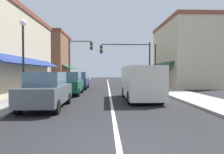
{
  "coord_description": "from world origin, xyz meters",
  "views": [
    {
      "loc": [
        -0.3,
        -4.34,
        1.78
      ],
      "look_at": [
        0.28,
        14.84,
        1.27
      ],
      "focal_mm": 31.54,
      "sensor_mm": 36.0,
      "label": 1
    }
  ],
  "objects_px": {
    "parked_car_second_left": "(70,83)",
    "street_lamp_left_near": "(23,47)",
    "parked_car_nearest_left": "(47,90)",
    "van_in_lane": "(140,82)",
    "street_lamp_right_mid": "(155,57)",
    "traffic_signal_left_corner": "(77,55)",
    "traffic_signal_mast_arm": "(131,56)",
    "parked_car_third_left": "(79,81)"
  },
  "relations": [
    {
      "from": "parked_car_second_left",
      "to": "street_lamp_left_near",
      "type": "relative_size",
      "value": 0.86
    },
    {
      "from": "parked_car_nearest_left",
      "to": "van_in_lane",
      "type": "height_order",
      "value": "van_in_lane"
    },
    {
      "from": "parked_car_nearest_left",
      "to": "street_lamp_right_mid",
      "type": "height_order",
      "value": "street_lamp_right_mid"
    },
    {
      "from": "street_lamp_right_mid",
      "to": "traffic_signal_left_corner",
      "type": "bearing_deg",
      "value": 162.14
    },
    {
      "from": "street_lamp_left_near",
      "to": "street_lamp_right_mid",
      "type": "xyz_separation_m",
      "value": [
        10.14,
        9.74,
        0.18
      ]
    },
    {
      "from": "parked_car_nearest_left",
      "to": "traffic_signal_mast_arm",
      "type": "distance_m",
      "value": 14.72
    },
    {
      "from": "traffic_signal_mast_arm",
      "to": "street_lamp_left_near",
      "type": "relative_size",
      "value": 1.23
    },
    {
      "from": "van_in_lane",
      "to": "street_lamp_right_mid",
      "type": "relative_size",
      "value": 1.02
    },
    {
      "from": "parked_car_second_left",
      "to": "van_in_lane",
      "type": "xyz_separation_m",
      "value": [
        4.97,
        -3.11,
        0.27
      ]
    },
    {
      "from": "parked_car_third_left",
      "to": "traffic_signal_left_corner",
      "type": "distance_m",
      "value": 4.78
    },
    {
      "from": "parked_car_nearest_left",
      "to": "van_in_lane",
      "type": "xyz_separation_m",
      "value": [
        5.03,
        2.72,
        0.27
      ]
    },
    {
      "from": "parked_car_third_left",
      "to": "traffic_signal_mast_arm",
      "type": "relative_size",
      "value": 0.7
    },
    {
      "from": "traffic_signal_left_corner",
      "to": "street_lamp_left_near",
      "type": "distance_m",
      "value": 12.68
    },
    {
      "from": "parked_car_second_left",
      "to": "street_lamp_left_near",
      "type": "bearing_deg",
      "value": -117.55
    },
    {
      "from": "traffic_signal_left_corner",
      "to": "street_lamp_right_mid",
      "type": "bearing_deg",
      "value": -17.86
    },
    {
      "from": "street_lamp_left_near",
      "to": "street_lamp_right_mid",
      "type": "relative_size",
      "value": 0.94
    },
    {
      "from": "parked_car_third_left",
      "to": "street_lamp_left_near",
      "type": "height_order",
      "value": "street_lamp_left_near"
    },
    {
      "from": "traffic_signal_mast_arm",
      "to": "street_lamp_right_mid",
      "type": "relative_size",
      "value": 1.16
    },
    {
      "from": "van_in_lane",
      "to": "parked_car_second_left",
      "type": "bearing_deg",
      "value": 147.54
    },
    {
      "from": "parked_car_second_left",
      "to": "parked_car_third_left",
      "type": "bearing_deg",
      "value": 88.99
    },
    {
      "from": "parked_car_nearest_left",
      "to": "van_in_lane",
      "type": "relative_size",
      "value": 0.79
    },
    {
      "from": "van_in_lane",
      "to": "traffic_signal_mast_arm",
      "type": "distance_m",
      "value": 10.84
    },
    {
      "from": "parked_car_nearest_left",
      "to": "parked_car_third_left",
      "type": "distance_m",
      "value": 10.83
    },
    {
      "from": "parked_car_second_left",
      "to": "traffic_signal_mast_arm",
      "type": "distance_m",
      "value": 9.78
    },
    {
      "from": "parked_car_nearest_left",
      "to": "traffic_signal_mast_arm",
      "type": "bearing_deg",
      "value": 65.55
    },
    {
      "from": "van_in_lane",
      "to": "traffic_signal_left_corner",
      "type": "height_order",
      "value": "traffic_signal_left_corner"
    },
    {
      "from": "traffic_signal_mast_arm",
      "to": "traffic_signal_left_corner",
      "type": "distance_m",
      "value": 6.63
    },
    {
      "from": "parked_car_nearest_left",
      "to": "traffic_signal_left_corner",
      "type": "distance_m",
      "value": 14.85
    },
    {
      "from": "parked_car_second_left",
      "to": "street_lamp_right_mid",
      "type": "height_order",
      "value": "street_lamp_right_mid"
    },
    {
      "from": "parked_car_third_left",
      "to": "traffic_signal_left_corner",
      "type": "relative_size",
      "value": 0.71
    },
    {
      "from": "parked_car_nearest_left",
      "to": "traffic_signal_left_corner",
      "type": "height_order",
      "value": "traffic_signal_left_corner"
    },
    {
      "from": "van_in_lane",
      "to": "traffic_signal_mast_arm",
      "type": "bearing_deg",
      "value": 85.3
    },
    {
      "from": "parked_car_third_left",
      "to": "street_lamp_left_near",
      "type": "bearing_deg",
      "value": -103.2
    },
    {
      "from": "parked_car_nearest_left",
      "to": "street_lamp_left_near",
      "type": "height_order",
      "value": "street_lamp_left_near"
    },
    {
      "from": "traffic_signal_mast_arm",
      "to": "street_lamp_left_near",
      "type": "distance_m",
      "value": 13.7
    },
    {
      "from": "van_in_lane",
      "to": "street_lamp_left_near",
      "type": "relative_size",
      "value": 1.09
    },
    {
      "from": "traffic_signal_mast_arm",
      "to": "parked_car_nearest_left",
      "type": "bearing_deg",
      "value": -113.68
    },
    {
      "from": "parked_car_nearest_left",
      "to": "street_lamp_left_near",
      "type": "bearing_deg",
      "value": 133.94
    },
    {
      "from": "parked_car_second_left",
      "to": "street_lamp_left_near",
      "type": "distance_m",
      "value": 4.96
    },
    {
      "from": "parked_car_second_left",
      "to": "street_lamp_right_mid",
      "type": "distance_m",
      "value": 10.36
    },
    {
      "from": "parked_car_nearest_left",
      "to": "traffic_signal_mast_arm",
      "type": "xyz_separation_m",
      "value": [
        5.81,
        13.24,
        2.76
      ]
    },
    {
      "from": "van_in_lane",
      "to": "traffic_signal_left_corner",
      "type": "bearing_deg",
      "value": 115.38
    }
  ]
}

